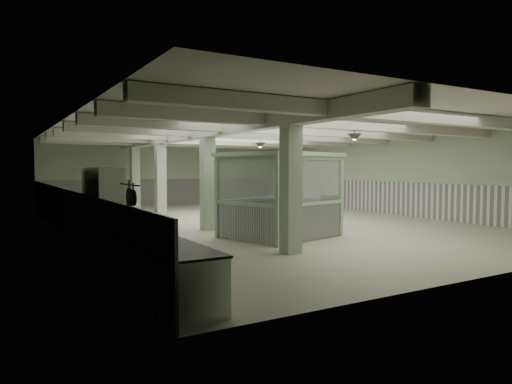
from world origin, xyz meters
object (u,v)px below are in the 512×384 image
prep_counter (143,258)px  filing_cabinet (331,215)px  walkin_cooler (103,213)px  guard_booth (280,180)px

prep_counter → filing_cabinet: 7.63m
filing_cabinet → walkin_cooler: bearing=174.2°
filing_cabinet → prep_counter: bearing=-162.6°
walkin_cooler → filing_cabinet: bearing=-0.0°
guard_booth → prep_counter: bearing=-162.4°
walkin_cooler → guard_booth: (5.41, 0.45, 0.71)m
prep_counter → walkin_cooler: 3.06m
prep_counter → guard_booth: 6.48m
guard_booth → filing_cabinet: guard_booth is taller
prep_counter → guard_booth: guard_booth is taller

